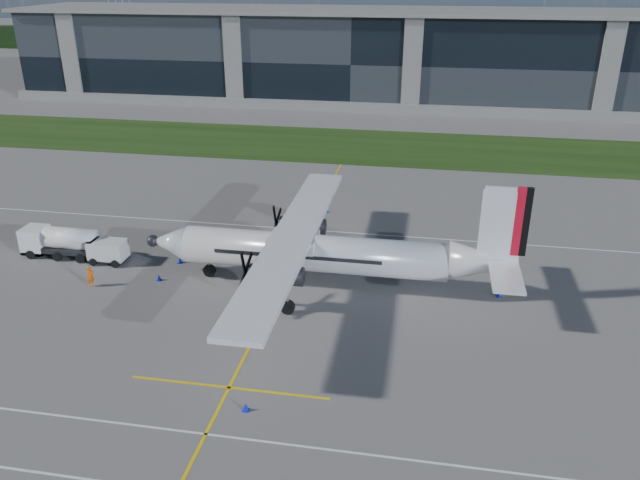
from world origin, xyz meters
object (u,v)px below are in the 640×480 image
baggage_tug (108,251)px  safety_cone_nose_stbd (180,260)px  safety_cone_nose_port (159,277)px  safety_cone_tail (499,294)px  ground_crew_person (90,275)px  safety_cone_stbdwing (327,210)px  turboprop_aircraft (328,233)px  safety_cone_portwing (246,407)px  fuel_tanker_truck (55,241)px

baggage_tug → safety_cone_nose_stbd: size_ratio=6.40×
baggage_tug → safety_cone_nose_stbd: baggage_tug is taller
safety_cone_nose_stbd → safety_cone_nose_port: 3.26m
safety_cone_tail → safety_cone_nose_stbd: bearing=177.2°
ground_crew_person → safety_cone_tail: (30.63, 3.76, -0.68)m
safety_cone_stbdwing → safety_cone_tail: (15.47, -14.75, 0.00)m
turboprop_aircraft → safety_cone_portwing: turboprop_aircraft is taller
safety_cone_nose_port → safety_cone_tail: same height
turboprop_aircraft → safety_cone_nose_port: turboprop_aircraft is taller
baggage_tug → fuel_tanker_truck: bearing=175.1°
safety_cone_stbdwing → safety_cone_portwing: same height
turboprop_aircraft → safety_cone_nose_stbd: 13.47m
safety_cone_nose_port → baggage_tug: bearing=156.1°
safety_cone_portwing → baggage_tug: bearing=135.4°
baggage_tug → safety_cone_nose_stbd: (5.84, 0.84, -0.71)m
baggage_tug → safety_cone_nose_port: bearing=-23.9°
safety_cone_tail → turboprop_aircraft: bearing=-177.3°
safety_cone_nose_stbd → safety_cone_tail: bearing=-2.8°
turboprop_aircraft → fuel_tanker_truck: 23.70m
turboprop_aircraft → ground_crew_person: size_ratio=15.74×
fuel_tanker_truck → safety_cone_portwing: (21.39, -16.63, -1.04)m
baggage_tug → safety_cone_tail: size_ratio=6.40×
fuel_tanker_truck → safety_cone_stbdwing: 25.04m
baggage_tug → safety_cone_nose_port: 5.94m
fuel_tanker_truck → safety_cone_stbdwing: size_ratio=13.76×
safety_cone_stbdwing → safety_cone_tail: same height
ground_crew_person → safety_cone_nose_port: 5.07m
safety_cone_portwing → safety_cone_nose_stbd: bearing=121.9°
fuel_tanker_truck → safety_cone_nose_port: bearing=-15.2°
ground_crew_person → safety_cone_stbdwing: ground_crew_person is taller
fuel_tanker_truck → safety_cone_stbdwing: bearing=33.8°
safety_cone_portwing → fuel_tanker_truck: bearing=142.1°
safety_cone_stbdwing → safety_cone_nose_stbd: (-10.03, -13.49, 0.00)m
baggage_tug → safety_cone_stbdwing: bearing=42.1°
ground_crew_person → safety_cone_tail: size_ratio=3.73×
ground_crew_person → safety_cone_nose_stbd: size_ratio=3.73×
fuel_tanker_truck → baggage_tug: fuel_tanker_truck is taller
fuel_tanker_truck → safety_cone_nose_stbd: (10.77, 0.42, -1.04)m
safety_cone_tail → safety_cone_portwing: 21.69m
turboprop_aircraft → baggage_tug: 18.86m
safety_cone_tail → fuel_tanker_truck: bearing=178.7°
turboprop_aircraft → safety_cone_stbdwing: bearing=99.8°
safety_cone_nose_stbd → safety_cone_stbdwing: bearing=53.4°
turboprop_aircraft → safety_cone_tail: size_ratio=58.69×
fuel_tanker_truck → ground_crew_person: bearing=-39.2°
ground_crew_person → safety_cone_nose_stbd: ground_crew_person is taller
safety_cone_portwing → ground_crew_person: bearing=142.7°
safety_cone_tail → safety_cone_nose_port: bearing=-175.7°
safety_cone_nose_port → safety_cone_portwing: size_ratio=1.00×
safety_cone_nose_port → fuel_tanker_truck: bearing=164.8°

